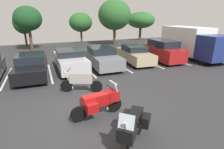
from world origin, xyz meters
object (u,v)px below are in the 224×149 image
at_px(motorcycle_touring, 99,101).
at_px(car_black, 32,66).
at_px(motorcycle_second, 81,81).
at_px(motorcycle_third, 132,125).
at_px(car_tan, 134,54).
at_px(car_grey, 102,57).
at_px(car_red, 163,51).
at_px(box_truck, 191,42).
at_px(car_silver, 70,60).

height_order(motorcycle_touring, car_black, car_black).
height_order(motorcycle_touring, motorcycle_second, motorcycle_touring).
height_order(motorcycle_third, car_tan, car_tan).
xyz_separation_m(car_black, car_tan, (8.14, 0.61, 0.01)).
xyz_separation_m(car_grey, car_red, (5.67, -0.24, 0.15)).
relative_size(motorcycle_touring, box_truck, 0.31).
bearing_deg(car_black, motorcycle_third, -70.02).
height_order(motorcycle_third, car_grey, car_grey).
distance_m(motorcycle_touring, car_tan, 8.99).
bearing_deg(car_red, box_truck, 2.12).
bearing_deg(motorcycle_third, car_silver, 92.74).
relative_size(car_silver, car_red, 1.10).
height_order(car_silver, car_red, car_red).
bearing_deg(motorcycle_third, motorcycle_second, 97.60).
bearing_deg(motorcycle_second, motorcycle_touring, -86.65).
bearing_deg(car_grey, motorcycle_third, -103.38).
distance_m(motorcycle_touring, car_black, 6.95).
relative_size(motorcycle_third, car_silver, 0.35).
distance_m(motorcycle_third, car_black, 8.88).
height_order(motorcycle_second, car_silver, car_silver).
bearing_deg(car_silver, motorcycle_third, -87.26).
xyz_separation_m(motorcycle_touring, car_black, (-2.59, 6.45, 0.07)).
distance_m(motorcycle_second, car_tan, 7.25).
xyz_separation_m(motorcycle_touring, motorcycle_second, (-0.15, 2.60, -0.05)).
relative_size(car_black, car_silver, 1.02).
distance_m(car_tan, box_truck, 6.03).
xyz_separation_m(motorcycle_second, car_grey, (2.67, 4.20, 0.17)).
distance_m(car_red, box_truck, 3.39).
bearing_deg(car_black, motorcycle_second, -57.69).
bearing_deg(box_truck, motorcycle_third, -142.21).
distance_m(car_black, car_grey, 5.12).
xyz_separation_m(car_tan, car_red, (2.63, -0.50, 0.20)).
xyz_separation_m(car_silver, car_tan, (5.53, 0.09, -0.02)).
relative_size(car_grey, car_tan, 0.99).
height_order(car_tan, box_truck, box_truck).
relative_size(car_grey, box_truck, 0.67).
distance_m(car_silver, car_red, 8.17).
distance_m(car_black, car_tan, 8.16).
bearing_deg(motorcycle_touring, car_silver, 89.81).
relative_size(car_silver, car_grey, 1.00).
bearing_deg(car_red, motorcycle_second, -154.57).
distance_m(car_grey, box_truck, 9.03).
bearing_deg(car_grey, motorcycle_touring, -110.30).
xyz_separation_m(motorcycle_second, car_tan, (5.71, 4.46, 0.12)).
distance_m(motorcycle_second, car_black, 4.56).
bearing_deg(box_truck, car_silver, 178.54).
bearing_deg(motorcycle_second, motorcycle_third, -82.40).
xyz_separation_m(car_tan, box_truck, (5.96, -0.38, 0.82)).
bearing_deg(motorcycle_second, car_grey, 57.57).
bearing_deg(box_truck, car_red, -177.88).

